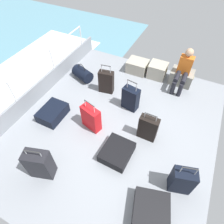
{
  "coord_description": "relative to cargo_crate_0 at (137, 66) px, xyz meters",
  "views": [
    {
      "loc": [
        1.12,
        -2.48,
        3.55
      ],
      "look_at": [
        -0.15,
        0.11,
        0.25
      ],
      "focal_mm": 30.75,
      "sensor_mm": 36.0,
      "label": 1
    }
  ],
  "objects": [
    {
      "name": "sea_wake",
      "position": [
        -3.3,
        -2.12,
        -0.52
      ],
      "size": [
        12.0,
        12.0,
        0.01
      ],
      "color": "#598C9E",
      "rests_on": "ground_plane"
    },
    {
      "name": "suitcase_2",
      "position": [
        0.66,
        -2.81,
        -0.08
      ],
      "size": [
        0.59,
        0.66,
        0.21
      ],
      "color": "black",
      "rests_on": "ground_plane"
    },
    {
      "name": "suitcase_8",
      "position": [
        -0.43,
        -3.77,
        0.16
      ],
      "size": [
        0.49,
        0.37,
        0.8
      ],
      "color": "black",
      "rests_on": "ground_plane"
    },
    {
      "name": "passenger_seated",
      "position": [
        1.28,
        -0.13,
        0.39
      ],
      "size": [
        0.34,
        0.66,
        1.08
      ],
      "color": "orange",
      "rests_on": "ground_plane"
    },
    {
      "name": "gunwale_port",
      "position": [
        -1.87,
        -2.12,
        0.04
      ],
      "size": [
        0.06,
        5.2,
        0.45
      ],
      "primitive_type": "cube",
      "color": "gray",
      "rests_on": "ground_plane"
    },
    {
      "name": "suitcase_3",
      "position": [
        1.04,
        -2.12,
        0.13
      ],
      "size": [
        0.4,
        0.2,
        0.75
      ],
      "color": "black",
      "rests_on": "ground_plane"
    },
    {
      "name": "cargo_crate_1",
      "position": [
        0.6,
        0.03,
        0.03
      ],
      "size": [
        0.52,
        0.46,
        0.42
      ],
      "color": "#9E9989",
      "rests_on": "ground_plane"
    },
    {
      "name": "duffel_bag",
      "position": [
        -1.27,
        -1.01,
        -0.01
      ],
      "size": [
        0.65,
        0.51,
        0.49
      ],
      "color": "black",
      "rests_on": "ground_plane"
    },
    {
      "name": "railing_port",
      "position": [
        -1.87,
        -2.12,
        0.6
      ],
      "size": [
        0.04,
        4.2,
        1.02
      ],
      "color": "silver",
      "rests_on": "ground_plane"
    },
    {
      "name": "cargo_crate_0",
      "position": [
        0.0,
        0.0,
        0.0
      ],
      "size": [
        0.61,
        0.47,
        0.36
      ],
      "color": "#9E9989",
      "rests_on": "ground_plane"
    },
    {
      "name": "suitcase_5",
      "position": [
        0.38,
        -1.46,
        0.12
      ],
      "size": [
        0.42,
        0.28,
        0.83
      ],
      "color": "black",
      "rests_on": "ground_plane"
    },
    {
      "name": "suitcase_6",
      "position": [
        -1.15,
        -2.55,
        -0.05
      ],
      "size": [
        0.5,
        0.68,
        0.26
      ],
      "color": "black",
      "rests_on": "ground_plane"
    },
    {
      "name": "cargo_crate_2",
      "position": [
        1.28,
        0.05,
        0.01
      ],
      "size": [
        0.63,
        0.46,
        0.38
      ],
      "color": "gray",
      "rests_on": "ground_plane"
    },
    {
      "name": "suitcase_1",
      "position": [
        1.64,
        -3.63,
        -0.06
      ],
      "size": [
        0.77,
        0.92,
        0.24
      ],
      "color": "black",
      "rests_on": "ground_plane"
    },
    {
      "name": "suitcase_0",
      "position": [
        -0.17,
        -2.4,
        0.12
      ],
      "size": [
        0.48,
        0.31,
        0.78
      ],
      "color": "red",
      "rests_on": "ground_plane"
    },
    {
      "name": "suitcase_4",
      "position": [
        -0.42,
        -1.18,
        0.14
      ],
      "size": [
        0.4,
        0.25,
        0.83
      ],
      "color": "black",
      "rests_on": "ground_plane"
    },
    {
      "name": "suitcase_7",
      "position": [
        1.93,
        -2.91,
        0.12
      ],
      "size": [
        0.43,
        0.33,
        0.78
      ],
      "color": "black",
      "rests_on": "ground_plane"
    },
    {
      "name": "ground_plane",
      "position": [
        0.3,
        -2.12,
        -0.21
      ],
      "size": [
        4.4,
        5.2,
        0.06
      ],
      "primitive_type": "cube",
      "color": "gray"
    }
  ]
}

